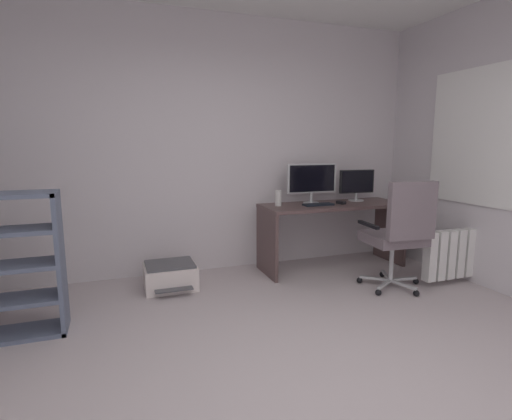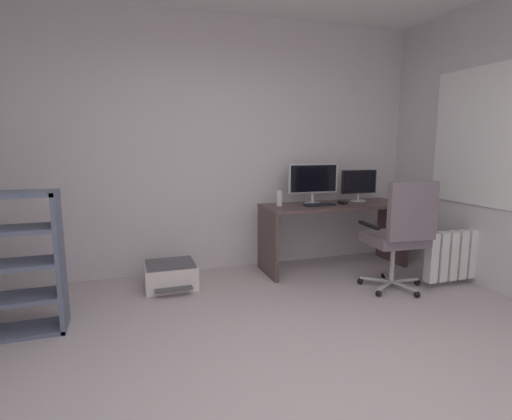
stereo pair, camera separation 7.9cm
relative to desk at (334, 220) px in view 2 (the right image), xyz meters
The scene contains 13 objects.
ground_plane 2.55m from the desk, 122.61° to the right, with size 4.92×5.02×0.02m, color #BAACAE.
wall_back 1.65m from the desk, 160.95° to the left, with size 4.92×0.10×2.80m, color silver.
window_pane 1.70m from the desk, 38.70° to the right, with size 0.01×1.14×1.28m, color white.
window_frame 1.70m from the desk, 38.87° to the right, with size 0.02×1.22×1.36m, color white.
desk is the anchor object (origin of this frame).
monitor_main 0.52m from the desk, 152.86° to the left, with size 0.59×0.18×0.45m.
monitor_secondary 0.56m from the desk, 16.57° to the left, with size 0.44×0.18×0.37m.
keyboard 0.30m from the desk, 166.11° to the right, with size 0.34×0.13×0.02m, color black.
computer_mouse 0.22m from the desk, 32.94° to the right, with size 0.06×0.10×0.03m, color black.
desktop_speaker 0.71m from the desk, behind, with size 0.07×0.07×0.17m, color silver.
office_chair 0.90m from the desk, 76.13° to the right, with size 0.64×0.63×1.09m.
printer 1.91m from the desk, behind, with size 0.50×0.50×0.26m.
radiator 1.38m from the desk, 41.21° to the right, with size 0.95×0.10×0.50m.
Camera 2 is at (-0.91, -1.82, 1.42)m, focal length 27.76 mm.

